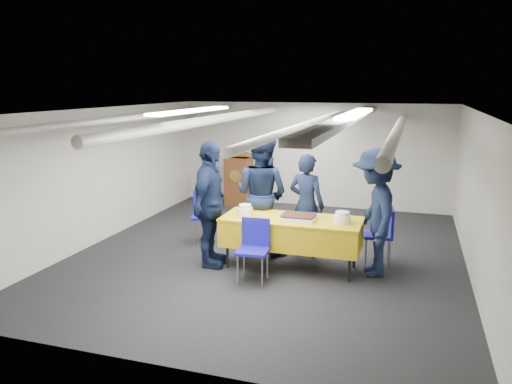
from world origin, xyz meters
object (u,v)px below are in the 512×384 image
at_px(chair_near, 254,243).
at_px(chair_left, 204,211).
at_px(sailor_b, 261,195).
at_px(sailor_c, 210,204).
at_px(sailor_a, 306,205).
at_px(serving_table, 291,232).
at_px(podium, 239,178).
at_px(chair_right, 384,230).
at_px(sailor_d, 375,213).
at_px(sheet_cake, 299,217).

relative_size(chair_near, chair_left, 1.00).
height_order(sailor_b, sailor_c, sailor_b).
distance_m(sailor_a, sailor_c, 1.56).
distance_m(serving_table, sailor_b, 0.97).
height_order(chair_near, sailor_c, sailor_c).
distance_m(serving_table, podium, 4.14).
distance_m(chair_right, sailor_c, 2.64).
relative_size(chair_left, sailor_b, 0.46).
height_order(chair_near, sailor_d, sailor_d).
relative_size(podium, sailor_c, 0.66).
bearing_deg(chair_near, chair_right, 35.66).
relative_size(chair_near, sailor_d, 0.48).
xyz_separation_m(sailor_b, sailor_c, (-0.53, -0.86, -0.01)).
bearing_deg(podium, sailor_b, -64.08).
height_order(podium, sailor_a, sailor_a).
relative_size(sailor_a, sailor_d, 0.90).
distance_m(chair_near, sailor_b, 1.31).
bearing_deg(sailor_c, chair_right, -75.01).
bearing_deg(chair_right, serving_table, -155.14).
distance_m(chair_right, chair_left, 3.07).
bearing_deg(podium, sailor_a, -53.37).
relative_size(podium, sailor_d, 0.69).
height_order(chair_right, sailor_d, sailor_d).
xyz_separation_m(chair_right, sailor_b, (-1.94, 0.01, 0.42)).
xyz_separation_m(podium, sailor_a, (2.17, -2.92, 0.21)).
xyz_separation_m(chair_near, chair_right, (1.67, 1.20, 0.00)).
distance_m(serving_table, chair_near, 0.71).
bearing_deg(chair_left, sailor_d, -14.49).
bearing_deg(serving_table, sheet_cake, -28.88).
xyz_separation_m(chair_near, sailor_b, (-0.27, 1.21, 0.42)).
xyz_separation_m(sheet_cake, sailor_d, (1.05, 0.19, 0.10)).
relative_size(chair_near, sailor_a, 0.53).
relative_size(sailor_a, sailor_b, 0.86).
bearing_deg(sheet_cake, chair_near, -133.10).
height_order(sailor_a, sailor_d, sailor_d).
relative_size(podium, sailor_b, 0.66).
xyz_separation_m(serving_table, sailor_d, (1.17, 0.12, 0.35)).
bearing_deg(chair_left, sailor_a, -6.89).
relative_size(chair_left, sailor_c, 0.46).
relative_size(sailor_a, sailor_c, 0.87).
bearing_deg(serving_table, sailor_c, -168.25).
height_order(serving_table, sailor_c, sailor_c).
distance_m(podium, chair_near, 4.51).
relative_size(sheet_cake, sailor_b, 0.26).
relative_size(sheet_cake, podium, 0.39).
relative_size(serving_table, podium, 1.62).
bearing_deg(chair_near, podium, 112.22).
relative_size(podium, chair_near, 1.44).
bearing_deg(sailor_d, chair_near, -79.57).
height_order(chair_near, chair_left, same).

